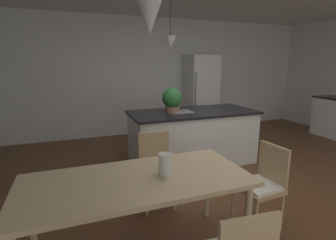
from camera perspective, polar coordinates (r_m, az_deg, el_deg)
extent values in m
cube|color=brown|center=(3.81, 13.95, -14.51)|extent=(10.00, 8.40, 0.04)
cube|color=silver|center=(6.35, -2.40, 9.53)|extent=(10.00, 0.12, 2.70)
cube|color=#D1B284|center=(2.23, -6.83, -13.13)|extent=(1.90, 0.87, 0.04)
cylinder|color=#D1B284|center=(2.70, -27.90, -18.55)|extent=(0.06, 0.06, 0.73)
cylinder|color=#D1B284|center=(2.98, 8.55, -14.04)|extent=(0.06, 0.06, 0.73)
cylinder|color=#D1B284|center=(2.47, 17.10, -20.56)|extent=(0.06, 0.06, 0.73)
cube|color=tan|center=(2.90, 19.26, -13.99)|extent=(0.43, 0.43, 0.04)
cube|color=white|center=(2.89, 19.32, -13.36)|extent=(0.38, 0.38, 0.03)
cube|color=tan|center=(2.93, 22.18, -9.04)|extent=(0.05, 0.38, 0.42)
cylinder|color=tan|center=(2.80, 18.75, -20.27)|extent=(0.04, 0.04, 0.41)
cylinder|color=tan|center=(3.02, 14.16, -17.41)|extent=(0.04, 0.04, 0.41)
cylinder|color=tan|center=(3.02, 23.73, -18.13)|extent=(0.04, 0.04, 0.41)
cylinder|color=tan|center=(3.22, 19.09, -15.71)|extent=(0.04, 0.04, 0.41)
cube|color=tan|center=(3.12, -2.34, -11.31)|extent=(0.43, 0.43, 0.04)
cube|color=white|center=(3.11, -2.35, -10.72)|extent=(0.39, 0.39, 0.03)
cube|color=tan|center=(3.20, -3.16, -6.27)|extent=(0.38, 0.06, 0.42)
cylinder|color=tan|center=(3.12, 1.64, -15.97)|extent=(0.04, 0.04, 0.41)
cylinder|color=tan|center=(3.04, -4.74, -16.78)|extent=(0.04, 0.04, 0.41)
cylinder|color=tan|center=(3.40, -0.16, -13.34)|extent=(0.04, 0.04, 0.41)
cylinder|color=tan|center=(3.34, -5.95, -13.98)|extent=(0.04, 0.04, 0.41)
cube|color=silver|center=(4.42, 5.42, -3.90)|extent=(2.04, 0.88, 0.88)
cube|color=black|center=(4.32, 5.54, 1.70)|extent=(2.10, 0.94, 0.04)
cube|color=gray|center=(4.22, 2.84, 1.84)|extent=(0.36, 0.30, 0.01)
cube|color=silver|center=(6.41, 7.24, 5.71)|extent=(0.71, 0.64, 1.86)
cylinder|color=#4C4C4C|center=(5.96, 6.09, 5.22)|extent=(0.02, 0.02, 1.12)
cone|color=#B7B7B7|center=(2.12, -4.13, 21.80)|extent=(0.21, 0.21, 0.28)
cylinder|color=black|center=(4.13, 0.53, 22.32)|extent=(0.01, 0.01, 0.62)
cone|color=#B7B7B7|center=(4.09, 0.52, 16.73)|extent=(0.18, 0.18, 0.19)
cylinder|color=#8C664C|center=(4.15, 0.91, 2.33)|extent=(0.23, 0.23, 0.10)
sphere|color=#2D6B33|center=(4.13, 0.92, 4.89)|extent=(0.32, 0.32, 0.32)
cylinder|color=silver|center=(2.23, -0.52, -9.76)|extent=(0.12, 0.12, 0.19)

